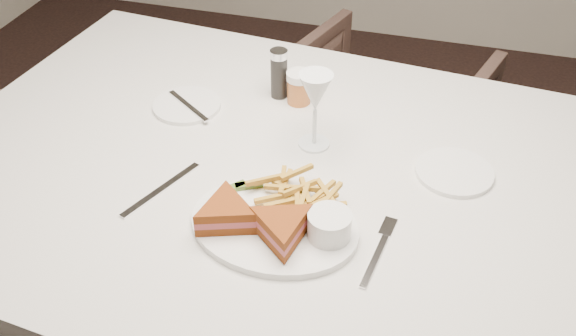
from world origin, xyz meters
The scene contains 3 objects.
table centered at (-0.39, 0.34, 0.38)m, with size 1.57×1.05×0.75m, color silver.
chair_far centered at (-0.33, 1.16, 0.32)m, with size 0.63×0.59×0.64m, color #4B352E.
table_setting centered at (-0.39, 0.27, 0.79)m, with size 0.79×0.66×0.18m.
Camera 1 is at (-0.12, -0.65, 1.59)m, focal length 40.00 mm.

